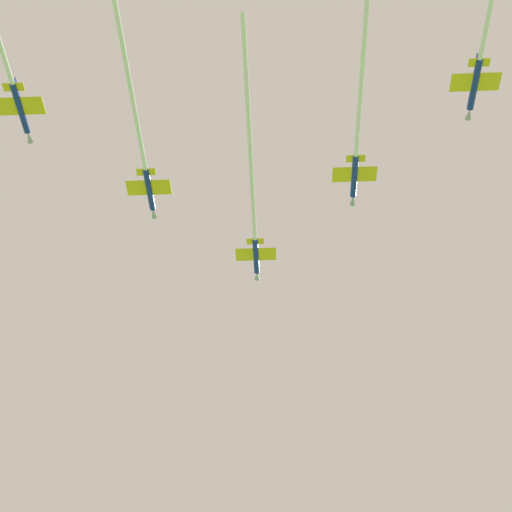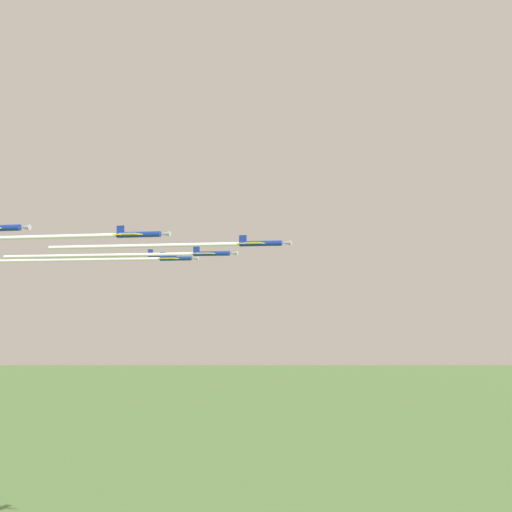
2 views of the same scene
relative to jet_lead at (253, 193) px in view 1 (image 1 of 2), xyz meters
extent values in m
cylinder|color=navy|center=(9.74, -14.15, 0.00)|extent=(6.48, 8.66, 1.19)
cone|color=#9EA3AD|center=(13.10, -19.03, 0.00)|extent=(2.15, 2.41, 1.13)
cube|color=yellow|center=(9.43, -13.71, -0.06)|extent=(9.06, 7.73, 0.19)
cube|color=yellow|center=(7.33, -10.65, 0.00)|extent=(3.87, 3.32, 0.19)
cube|color=navy|center=(7.38, -10.72, 0.97)|extent=(1.12, 1.52, 1.94)
cylinder|color=white|center=(-6.94, 10.09, 0.00)|extent=(28.55, 40.97, 0.83)
cylinder|color=navy|center=(15.05, 13.31, -1.07)|extent=(6.48, 8.66, 1.19)
cone|color=#9EA3AD|center=(18.41, 8.43, -1.07)|extent=(2.15, 2.41, 1.13)
cube|color=yellow|center=(14.74, 13.76, -1.13)|extent=(9.06, 7.73, 0.19)
cube|color=yellow|center=(12.64, 16.81, -1.07)|extent=(3.87, 3.32, 0.19)
cube|color=navy|center=(12.69, 16.74, -0.10)|extent=(1.12, 1.52, 1.94)
cylinder|color=white|center=(-3.98, 40.97, -1.07)|extent=(33.24, 47.79, 0.83)
cylinder|color=navy|center=(-17.81, -9.30, 1.07)|extent=(6.48, 8.66, 1.19)
cone|color=#9EA3AD|center=(-14.45, -14.18, 1.07)|extent=(2.15, 2.41, 1.13)
cube|color=yellow|center=(-18.12, -8.85, 1.01)|extent=(9.06, 7.73, 0.19)
cube|color=yellow|center=(-20.22, -5.80, 1.07)|extent=(3.87, 3.32, 0.19)
cube|color=navy|center=(-20.17, -5.87, 2.04)|extent=(1.12, 1.52, 1.94)
cylinder|color=white|center=(-32.75, 12.42, 1.07)|extent=(25.07, 35.91, 0.83)
cylinder|color=navy|center=(20.69, 40.29, -1.36)|extent=(6.48, 8.66, 1.19)
cone|color=#9EA3AD|center=(24.05, 35.41, -1.36)|extent=(2.15, 2.41, 1.13)
cube|color=yellow|center=(20.38, 40.73, -1.41)|extent=(9.06, 7.73, 0.19)
cube|color=yellow|center=(18.28, 43.79, -1.36)|extent=(3.87, 3.32, 0.19)
cube|color=navy|center=(18.33, 43.72, -0.39)|extent=(1.12, 1.52, 1.94)
cylinder|color=navy|center=(-45.02, -4.93, 1.35)|extent=(6.48, 8.66, 1.19)
cone|color=#9EA3AD|center=(-41.66, -9.81, 1.35)|extent=(2.15, 2.41, 1.13)
cube|color=yellow|center=(-45.33, -4.49, 1.29)|extent=(9.06, 7.73, 0.19)
cube|color=yellow|center=(-47.43, -1.43, 1.35)|extent=(3.87, 3.32, 0.19)
cube|color=navy|center=(-47.38, -1.50, 2.32)|extent=(1.12, 1.52, 1.94)
camera|label=1|loc=(-51.54, 67.78, -107.36)|focal=48.76mm
camera|label=2|loc=(-91.96, -147.78, -9.97)|focal=53.67mm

